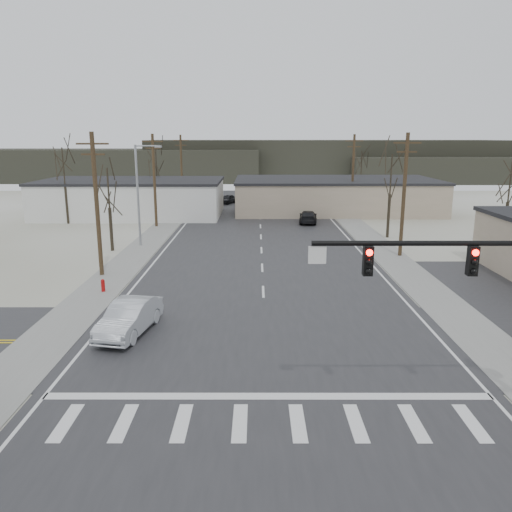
{
  "coord_description": "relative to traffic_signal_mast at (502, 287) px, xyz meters",
  "views": [
    {
      "loc": [
        -0.43,
        -22.37,
        9.62
      ],
      "look_at": [
        -0.46,
        7.08,
        2.6
      ],
      "focal_mm": 35.0,
      "sensor_mm": 36.0,
      "label": 1
    }
  ],
  "objects": [
    {
      "name": "car_far_a",
      "position": [
        -2.41,
        40.45,
        -3.92
      ],
      "size": [
        2.48,
        5.03,
        1.41
      ],
      "primitive_type": "imported",
      "rotation": [
        0.0,
        0.0,
        3.04
      ],
      "color": "black",
      "rests_on": "main_road"
    },
    {
      "name": "hill_right",
      "position": [
        42.11,
        96.2,
        -1.92
      ],
      "size": [
        60.0,
        18.0,
        5.5
      ],
      "primitive_type": "cube",
      "color": "#333026",
      "rests_on": "ground"
    },
    {
      "name": "upole_left_b",
      "position": [
        -19.39,
        18.2,
        0.55
      ],
      "size": [
        2.2,
        0.3,
        10.0
      ],
      "color": "#44341F",
      "rests_on": "ground"
    },
    {
      "name": "building_left_far",
      "position": [
        -23.89,
        46.2,
        -2.42
      ],
      "size": [
        22.3,
        12.3,
        4.5
      ],
      "color": "silver",
      "rests_on": "ground"
    },
    {
      "name": "upole_left_d",
      "position": [
        -19.39,
        58.2,
        0.55
      ],
      "size": [
        2.2,
        0.3,
        10.0
      ],
      "color": "#44341F",
      "rests_on": "ground"
    },
    {
      "name": "main_road",
      "position": [
        -7.89,
        21.2,
        -4.65
      ],
      "size": [
        18.0,
        110.0,
        0.05
      ],
      "primitive_type": "cube",
      "color": "#28282A",
      "rests_on": "ground"
    },
    {
      "name": "fire_hydrant",
      "position": [
        -18.09,
        14.2,
        -4.22
      ],
      "size": [
        0.24,
        0.24,
        0.87
      ],
      "color": "#A50C0C",
      "rests_on": "ground"
    },
    {
      "name": "building_right_far",
      "position": [
        2.11,
        50.2,
        -2.52
      ],
      "size": [
        26.3,
        14.3,
        4.3
      ],
      "color": "tan",
      "rests_on": "ground"
    },
    {
      "name": "tree_left_mid",
      "position": [
        -29.89,
        40.2,
        1.61
      ],
      "size": [
        3.96,
        3.96,
        8.82
      ],
      "color": "#332B1F",
      "rests_on": "ground"
    },
    {
      "name": "upole_right_a",
      "position": [
        3.61,
        24.2,
        0.55
      ],
      "size": [
        2.2,
        0.3,
        10.0
      ],
      "color": "#44341F",
      "rests_on": "ground"
    },
    {
      "name": "hill_left",
      "position": [
        -42.89,
        98.2,
        -1.17
      ],
      "size": [
        70.0,
        18.0,
        7.0
      ],
      "primitive_type": "cube",
      "color": "#333026",
      "rests_on": "ground"
    },
    {
      "name": "tree_right_mid",
      "position": [
        4.61,
        32.2,
        1.26
      ],
      "size": [
        3.74,
        3.74,
        8.33
      ],
      "color": "#332B1F",
      "rests_on": "ground"
    },
    {
      "name": "sidewalk_right",
      "position": [
        2.71,
        26.2,
        -4.64
      ],
      "size": [
        3.0,
        90.0,
        0.06
      ],
      "primitive_type": "cube",
      "color": "gray",
      "rests_on": "ground"
    },
    {
      "name": "tree_right_far",
      "position": [
        7.11,
        58.2,
        0.91
      ],
      "size": [
        3.52,
        3.52,
        7.84
      ],
      "color": "#332B1F",
      "rests_on": "ground"
    },
    {
      "name": "ground",
      "position": [
        -7.89,
        6.2,
        -4.67
      ],
      "size": [
        140.0,
        140.0,
        0.0
      ],
      "primitive_type": "plane",
      "color": "silver",
      "rests_on": "ground"
    },
    {
      "name": "traffic_signal_mast",
      "position": [
        0.0,
        0.0,
        0.0
      ],
      "size": [
        8.95,
        0.43,
        7.2
      ],
      "color": "black",
      "rests_on": "ground"
    },
    {
      "name": "sedan_crossing",
      "position": [
        -14.68,
        7.32,
        -3.81
      ],
      "size": [
        2.61,
        5.21,
        1.64
      ],
      "primitive_type": "imported",
      "rotation": [
        0.0,
        0.0,
        -0.18
      ],
      "color": "#AFB4BB",
      "rests_on": "main_road"
    },
    {
      "name": "upole_right_b",
      "position": [
        3.61,
        46.2,
        0.55
      ],
      "size": [
        2.2,
        0.3,
        10.0
      ],
      "color": "#44341F",
      "rests_on": "ground"
    },
    {
      "name": "tree_left_near",
      "position": [
        -20.89,
        26.2,
        0.55
      ],
      "size": [
        3.3,
        3.3,
        7.35
      ],
      "color": "#332B1F",
      "rests_on": "ground"
    },
    {
      "name": "streetlight_main",
      "position": [
        -18.69,
        28.2,
        0.41
      ],
      "size": [
        2.4,
        0.25,
        9.0
      ],
      "color": "gray",
      "rests_on": "ground"
    },
    {
      "name": "tree_left_far",
      "position": [
        -21.89,
        52.2,
        1.61
      ],
      "size": [
        3.96,
        3.96,
        8.82
      ],
      "color": "#332B1F",
      "rests_on": "ground"
    },
    {
      "name": "upole_left_c",
      "position": [
        -19.39,
        38.2,
        0.55
      ],
      "size": [
        2.2,
        0.3,
        10.0
      ],
      "color": "#44341F",
      "rests_on": "ground"
    },
    {
      "name": "sidewalk_left",
      "position": [
        -18.49,
        26.2,
        -4.64
      ],
      "size": [
        3.0,
        90.0,
        0.06
      ],
      "primitive_type": "cube",
      "color": "gray",
      "rests_on": "ground"
    },
    {
      "name": "tree_lot",
      "position": [
        14.11,
        28.2,
        0.91
      ],
      "size": [
        3.52,
        3.52,
        7.84
      ],
      "color": "#332B1F",
      "rests_on": "ground"
    },
    {
      "name": "cross_road",
      "position": [
        -7.89,
        6.2,
        -4.65
      ],
      "size": [
        90.0,
        10.0,
        0.04
      ],
      "primitive_type": "cube",
      "color": "#28282A",
      "rests_on": "ground"
    },
    {
      "name": "hill_center",
      "position": [
        7.11,
        102.2,
        -0.17
      ],
      "size": [
        80.0,
        18.0,
        9.0
      ],
      "primitive_type": "cube",
      "color": "#333026",
      "rests_on": "ground"
    },
    {
      "name": "car_far_b",
      "position": [
        -12.64,
        57.62,
        -3.97
      ],
      "size": [
        2.98,
        4.17,
        1.32
      ],
      "primitive_type": "imported",
      "rotation": [
        0.0,
        0.0,
        -0.41
      ],
      "color": "black",
      "rests_on": "main_road"
    }
  ]
}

